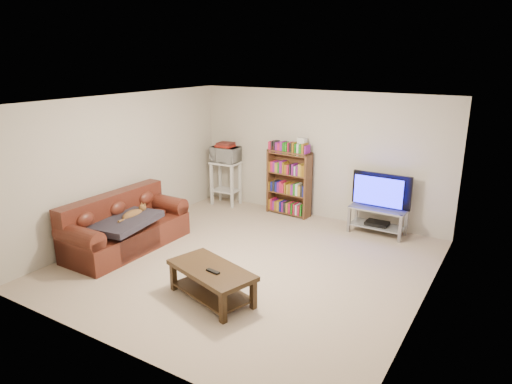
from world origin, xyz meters
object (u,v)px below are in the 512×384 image
Objects in this scene: sofa at (124,229)px; tv_stand at (378,216)px; coffee_table at (212,277)px; bookshelf at (289,182)px.

sofa reaches higher than tv_stand.
bookshelf is (-0.67, 3.41, 0.35)m from coffee_table.
tv_stand is 0.76× the size of bookshelf.
bookshelf is (-1.80, 0.11, 0.33)m from tv_stand.
bookshelf is at bearing 117.70° from coffee_table.
coffee_table is (2.20, -0.59, -0.01)m from sofa.
bookshelf reaches higher than coffee_table.
bookshelf reaches higher than tv_stand.
tv_stand is (3.33, 2.71, 0.01)m from sofa.
coffee_table is at bearing -74.97° from bookshelf.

